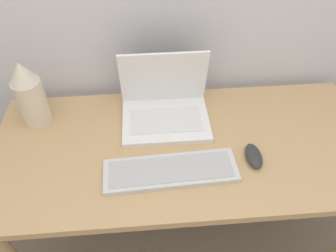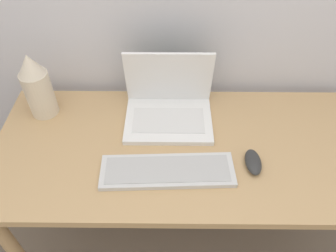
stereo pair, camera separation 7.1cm
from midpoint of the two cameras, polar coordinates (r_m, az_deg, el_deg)
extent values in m
cube|color=tan|center=(1.20, 1.23, -3.77)|extent=(1.39, 0.61, 0.03)
cylinder|color=tan|center=(1.74, -21.45, -6.82)|extent=(0.05, 0.05, 0.74)
cylinder|color=tan|center=(1.80, 20.90, -4.22)|extent=(0.05, 0.05, 0.74)
cube|color=white|center=(1.26, -2.02, 0.98)|extent=(0.33, 0.25, 0.02)
cube|color=silver|center=(1.24, -2.00, 0.96)|extent=(0.27, 0.13, 0.00)
cube|color=white|center=(1.25, -2.42, 8.34)|extent=(0.33, 0.05, 0.24)
cube|color=black|center=(1.26, -2.45, 8.71)|extent=(0.29, 0.04, 0.21)
cube|color=silver|center=(1.10, -1.38, -7.88)|extent=(0.45, 0.15, 0.02)
cube|color=#B2B2B2|center=(1.09, -1.39, -7.56)|extent=(0.41, 0.12, 0.00)
ellipsoid|color=#2D2D2D|center=(1.16, 13.02, -5.15)|extent=(0.05, 0.11, 0.03)
cylinder|color=beige|center=(1.33, -23.95, 3.88)|extent=(0.10, 0.10, 0.19)
cone|color=beige|center=(1.25, -25.72, 8.40)|extent=(0.10, 0.10, 0.08)
camera|label=1|loc=(0.04, -91.82, -1.85)|focal=35.00mm
camera|label=2|loc=(0.04, 88.18, 1.85)|focal=35.00mm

